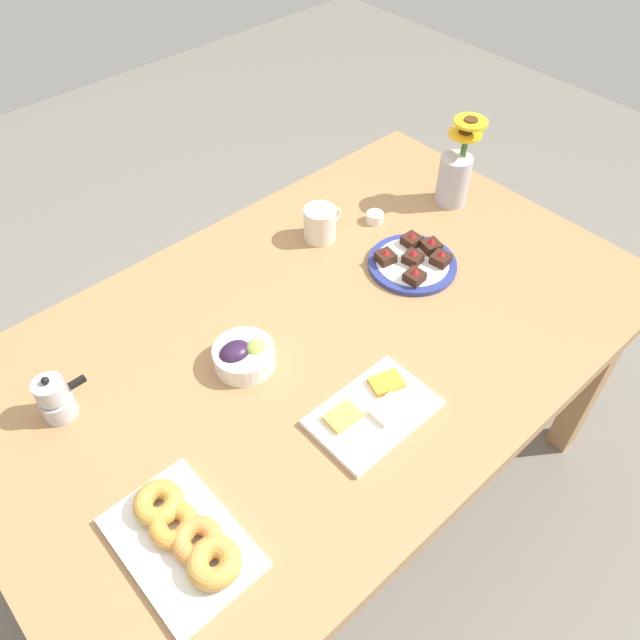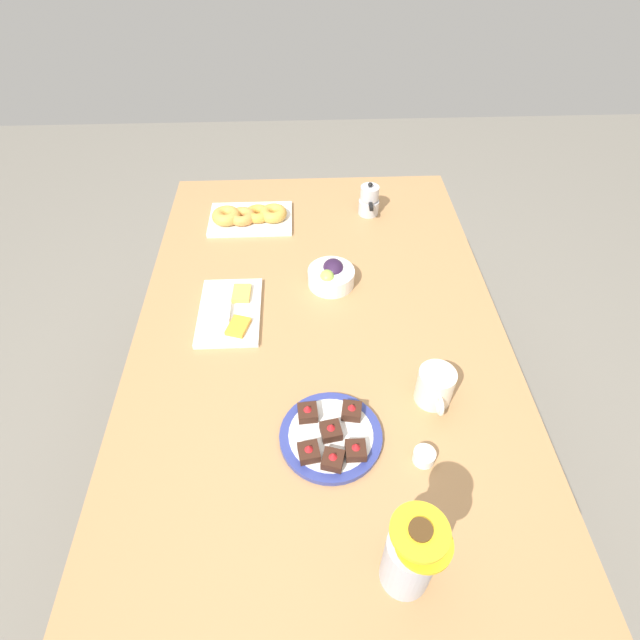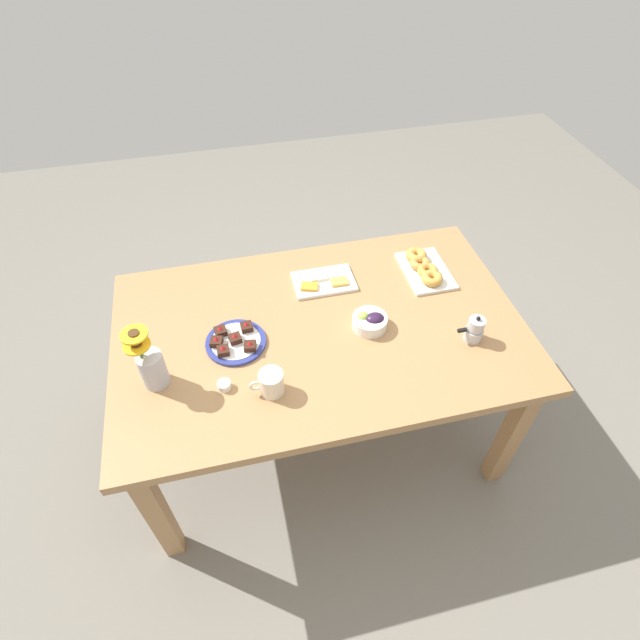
% 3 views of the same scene
% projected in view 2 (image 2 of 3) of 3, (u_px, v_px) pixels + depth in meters
% --- Properties ---
extents(ground_plane, '(6.00, 6.00, 0.00)m').
position_uv_depth(ground_plane, '(320.00, 465.00, 1.88)').
color(ground_plane, slate).
extents(dining_table, '(1.60, 1.00, 0.74)m').
position_uv_depth(dining_table, '(320.00, 351.00, 1.41)').
color(dining_table, '#A87A4C').
rests_on(dining_table, ground_plane).
extents(coffee_mug, '(0.12, 0.09, 0.09)m').
position_uv_depth(coffee_mug, '(435.00, 386.00, 1.16)').
color(coffee_mug, silver).
rests_on(coffee_mug, dining_table).
extents(grape_bowl, '(0.14, 0.14, 0.07)m').
position_uv_depth(grape_bowl, '(331.00, 276.00, 1.46)').
color(grape_bowl, white).
rests_on(grape_bowl, dining_table).
extents(cheese_platter, '(0.26, 0.17, 0.03)m').
position_uv_depth(cheese_platter, '(230.00, 311.00, 1.39)').
color(cheese_platter, white).
rests_on(cheese_platter, dining_table).
extents(croissant_platter, '(0.19, 0.28, 0.05)m').
position_uv_depth(croissant_platter, '(250.00, 216.00, 1.69)').
color(croissant_platter, white).
rests_on(croissant_platter, dining_table).
extents(jam_cup_honey, '(0.05, 0.05, 0.03)m').
position_uv_depth(jam_cup_honey, '(424.00, 456.00, 1.07)').
color(jam_cup_honey, white).
rests_on(jam_cup_honey, dining_table).
extents(dessert_plate, '(0.23, 0.23, 0.05)m').
position_uv_depth(dessert_plate, '(331.00, 436.00, 1.11)').
color(dessert_plate, navy).
rests_on(dessert_plate, dining_table).
extents(flower_vase, '(0.11, 0.10, 0.26)m').
position_uv_depth(flower_vase, '(410.00, 559.00, 0.85)').
color(flower_vase, '#B2B2BC').
rests_on(flower_vase, dining_table).
extents(moka_pot, '(0.11, 0.07, 0.12)m').
position_uv_depth(moka_pot, '(369.00, 201.00, 1.71)').
color(moka_pot, '#B7B7BC').
rests_on(moka_pot, dining_table).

